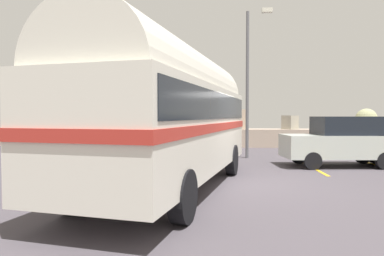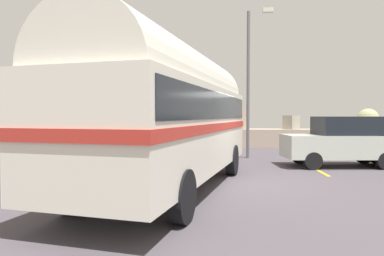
# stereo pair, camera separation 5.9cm
# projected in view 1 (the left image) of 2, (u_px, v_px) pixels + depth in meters

# --- Properties ---
(ground) EXTENTS (32.00, 26.00, 0.02)m
(ground) POSITION_uv_depth(u_px,v_px,m) (237.00, 184.00, 9.67)
(ground) COLOR #49434A
(breakwater) EXTENTS (31.36, 2.12, 2.38)m
(breakwater) POSITION_uv_depth(u_px,v_px,m) (226.00, 136.00, 21.38)
(breakwater) COLOR tan
(breakwater) RESTS_ON ground
(parking_lines) EXTENTS (5.32, 4.40, 0.01)m
(parking_lines) POSITION_uv_depth(u_px,v_px,m) (382.00, 167.00, 12.75)
(parking_lines) COLOR gold
(parking_lines) RESTS_ON ground
(vintage_coach) EXTENTS (4.11, 8.89, 3.70)m
(vintage_coach) POSITION_uv_depth(u_px,v_px,m) (172.00, 110.00, 8.78)
(vintage_coach) COLOR black
(vintage_coach) RESTS_ON ground
(parked_car_nearest) EXTENTS (4.23, 2.04, 1.86)m
(parked_car_nearest) POSITION_uv_depth(u_px,v_px,m) (341.00, 141.00, 12.86)
(parked_car_nearest) COLOR black
(parked_car_nearest) RESTS_ON ground
(lamp_post) EXTENTS (1.08, 0.60, 6.52)m
(lamp_post) POSITION_uv_depth(u_px,v_px,m) (250.00, 76.00, 15.30)
(lamp_post) COLOR #5B5B60
(lamp_post) RESTS_ON ground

